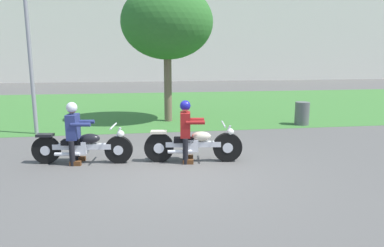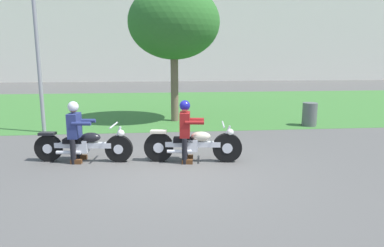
% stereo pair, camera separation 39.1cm
% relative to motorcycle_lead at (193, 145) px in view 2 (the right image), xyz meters
% --- Properties ---
extents(ground, '(120.00, 120.00, 0.00)m').
position_rel_motorcycle_lead_xyz_m(ground, '(-0.49, -0.79, -0.40)').
color(ground, '#565451').
extents(grass_verge, '(60.00, 12.00, 0.01)m').
position_rel_motorcycle_lead_xyz_m(grass_verge, '(-0.49, 9.18, -0.40)').
color(grass_verge, '#3D7533').
rests_on(grass_verge, ground).
extents(stadium_facade, '(44.92, 8.00, 15.63)m').
position_rel_motorcycle_lead_xyz_m(stadium_facade, '(5.28, 29.04, 7.42)').
color(stadium_facade, silver).
rests_on(stadium_facade, ground).
extents(motorcycle_lead, '(2.22, 0.66, 0.89)m').
position_rel_motorcycle_lead_xyz_m(motorcycle_lead, '(0.00, 0.00, 0.00)').
color(motorcycle_lead, black).
rests_on(motorcycle_lead, ground).
extents(rider_lead, '(0.59, 0.51, 1.41)m').
position_rel_motorcycle_lead_xyz_m(rider_lead, '(-0.17, 0.02, 0.42)').
color(rider_lead, black).
rests_on(rider_lead, ground).
extents(motorcycle_follow, '(2.24, 0.66, 0.87)m').
position_rel_motorcycle_lead_xyz_m(motorcycle_follow, '(-2.48, 0.25, -0.02)').
color(motorcycle_follow, black).
rests_on(motorcycle_follow, ground).
extents(rider_follow, '(0.59, 0.51, 1.39)m').
position_rel_motorcycle_lead_xyz_m(rider_follow, '(-2.64, 0.28, 0.41)').
color(rider_follow, black).
rests_on(rider_follow, ground).
extents(tree_roadside, '(3.24, 3.24, 4.83)m').
position_rel_motorcycle_lead_xyz_m(tree_roadside, '(-0.15, 5.15, 3.12)').
color(tree_roadside, brown).
rests_on(tree_roadside, ground).
extents(streetlight_pole, '(0.96, 0.20, 5.23)m').
position_rel_motorcycle_lead_xyz_m(streetlight_pole, '(-4.25, 3.61, 2.91)').
color(streetlight_pole, gray).
rests_on(streetlight_pole, ground).
extents(trash_can, '(0.49, 0.49, 0.80)m').
position_rel_motorcycle_lead_xyz_m(trash_can, '(4.42, 3.75, -0.00)').
color(trash_can, '#595E5B').
rests_on(trash_can, ground).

